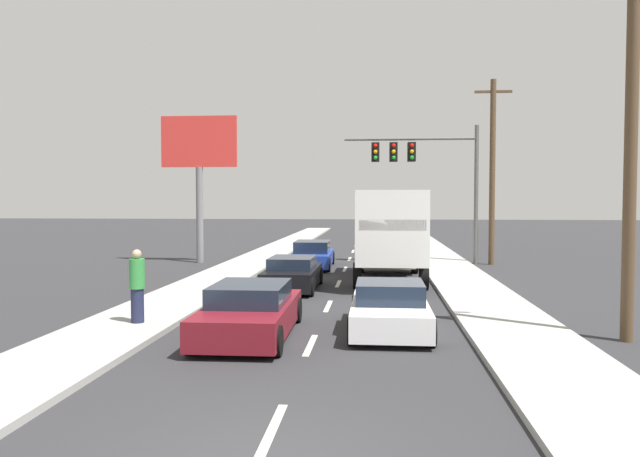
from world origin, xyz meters
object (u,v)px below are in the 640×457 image
Objects in this scene: car_blue at (312,255)px; car_white at (390,309)px; utility_pole_mid at (492,170)px; box_truck at (389,231)px; car_maroon at (250,312)px; car_black at (293,274)px; traffic_signal_mast at (416,161)px; utility_pole_near at (631,128)px; roadside_billboard at (199,159)px; pedestrian_near_corner at (137,286)px.

car_white is at bearing -76.55° from car_blue.
car_white is 0.45× the size of utility_pole_mid.
utility_pole_mid is at bearing 53.23° from box_truck.
box_truck is (3.44, 10.03, 1.41)m from car_maroon.
traffic_signal_mast is at bearing 63.01° from car_black.
car_maroon is at bearing -105.84° from traffic_signal_mast.
car_blue is at bearing 120.80° from utility_pole_near.
traffic_signal_mast reaches higher than box_truck.
car_black is 11.77m from traffic_signal_mast.
utility_pole_near is at bearing -62.20° from box_truck.
utility_pole_near is 21.90m from roadside_billboard.
car_blue is 17.39m from utility_pole_near.
utility_pole_near is at bearing -77.75° from traffic_signal_mast.
roadside_billboard is at bearing 109.95° from car_maroon.
car_maroon is at bearing -165.52° from car_white.
pedestrian_near_corner is at bearing -178.56° from car_white.
utility_pole_mid is at bearing 14.18° from car_blue.
car_white is at bearing -91.04° from box_truck.
traffic_signal_mast is 0.74× the size of utility_pole_near.
utility_pole_near is (5.14, -9.75, 2.81)m from box_truck.
box_truck is 9.05m from utility_pole_mid.
car_blue is 14.38m from pedestrian_near_corner.
utility_pole_mid is 20.30m from pedestrian_near_corner.
car_white is (3.30, -6.74, -0.01)m from car_black.
traffic_signal_mast is 3.78× the size of pedestrian_near_corner.
car_maroon is at bearing -116.92° from utility_pole_mid.
car_white is at bearing 14.48° from car_maroon.
utility_pole_near is (8.60, -7.31, 4.25)m from car_black.
car_blue is at bearing 103.45° from car_white.
box_truck reaches higher than pedestrian_near_corner.
roadside_billboard is 4.07× the size of pedestrian_near_corner.
traffic_signal_mast is at bearing 26.64° from car_blue.
car_black is 0.45× the size of utility_pole_mid.
car_blue reaches higher than car_maroon.
utility_pole_near reaches higher than traffic_signal_mast.
utility_pole_mid is at bearing 71.66° from car_white.
traffic_signal_mast reaches higher than car_white.
roadside_billboard is at bearing 131.82° from utility_pole_near.
car_blue reaches higher than car_white.
box_truck is at bearing -34.75° from roadside_billboard.
utility_pole_near is (8.64, -14.49, 4.22)m from car_blue.
car_white is at bearing -59.46° from roadside_billboard.
car_blue is 1.10× the size of car_white.
traffic_signal_mast is 18.79m from pedestrian_near_corner.
box_truck is at bearing 71.09° from car_maroon.
car_black is at bearing -132.67° from utility_pole_mid.
traffic_signal_mast is at bearing 102.25° from utility_pole_near.
traffic_signal_mast reaches higher than car_blue.
car_maroon is at bearing -70.05° from roadside_billboard.
car_black is 0.53× the size of box_truck.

